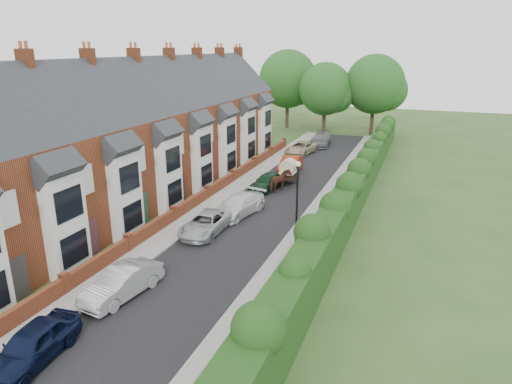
% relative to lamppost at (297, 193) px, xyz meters
% --- Properties ---
extents(ground, '(140.00, 140.00, 0.00)m').
position_rel_lamppost_xyz_m(ground, '(-3.40, -4.00, -3.30)').
color(ground, '#2D4C1E').
rests_on(ground, ground).
extents(road, '(6.00, 58.00, 0.02)m').
position_rel_lamppost_xyz_m(road, '(-3.90, 7.00, -3.29)').
color(road, black).
rests_on(road, ground).
extents(pavement_hedge_side, '(2.20, 58.00, 0.12)m').
position_rel_lamppost_xyz_m(pavement_hedge_side, '(0.20, 7.00, -3.24)').
color(pavement_hedge_side, gray).
rests_on(pavement_hedge_side, ground).
extents(pavement_house_side, '(1.70, 58.00, 0.12)m').
position_rel_lamppost_xyz_m(pavement_house_side, '(-7.75, 7.00, -3.24)').
color(pavement_house_side, gray).
rests_on(pavement_house_side, ground).
extents(kerb_hedge_side, '(0.18, 58.00, 0.13)m').
position_rel_lamppost_xyz_m(kerb_hedge_side, '(-0.85, 7.00, -3.23)').
color(kerb_hedge_side, gray).
rests_on(kerb_hedge_side, ground).
extents(kerb_house_side, '(0.18, 58.00, 0.13)m').
position_rel_lamppost_xyz_m(kerb_house_side, '(-6.95, 7.00, -3.23)').
color(kerb_house_side, gray).
rests_on(kerb_house_side, ground).
extents(hedge, '(2.10, 58.00, 2.85)m').
position_rel_lamppost_xyz_m(hedge, '(2.00, 7.00, -1.70)').
color(hedge, '#153310').
rests_on(hedge, ground).
extents(terrace_row, '(9.05, 40.50, 11.50)m').
position_rel_lamppost_xyz_m(terrace_row, '(-14.27, 5.98, 1.18)').
color(terrace_row, brown).
rests_on(terrace_row, ground).
extents(garden_wall_row, '(0.35, 40.35, 1.10)m').
position_rel_lamppost_xyz_m(garden_wall_row, '(-8.75, 6.00, -2.84)').
color(garden_wall_row, brown).
rests_on(garden_wall_row, ground).
extents(lamppost, '(0.32, 0.32, 5.16)m').
position_rel_lamppost_xyz_m(lamppost, '(0.00, 0.00, 0.00)').
color(lamppost, black).
rests_on(lamppost, ground).
extents(tree_far_left, '(7.14, 6.80, 9.29)m').
position_rel_lamppost_xyz_m(tree_far_left, '(-6.05, 36.08, 2.41)').
color(tree_far_left, '#332316').
rests_on(tree_far_left, ground).
extents(tree_far_right, '(7.98, 7.60, 10.31)m').
position_rel_lamppost_xyz_m(tree_far_right, '(-0.01, 38.08, 3.02)').
color(tree_far_right, '#332316').
rests_on(tree_far_right, ground).
extents(tree_far_back, '(8.40, 8.00, 10.82)m').
position_rel_lamppost_xyz_m(tree_far_back, '(-11.99, 39.08, 3.32)').
color(tree_far_back, '#332316').
rests_on(tree_far_back, ground).
extents(car_navy, '(2.01, 4.26, 1.41)m').
position_rel_lamppost_xyz_m(car_navy, '(-6.34, -13.25, -2.59)').
color(car_navy, black).
rests_on(car_navy, ground).
extents(car_silver_a, '(2.11, 4.47, 1.41)m').
position_rel_lamppost_xyz_m(car_silver_a, '(-6.08, -8.20, -2.59)').
color(car_silver_a, '#A7A7AC').
rests_on(car_silver_a, ground).
extents(car_silver_b, '(2.13, 4.58, 1.27)m').
position_rel_lamppost_xyz_m(car_silver_b, '(-5.85, 0.01, -2.66)').
color(car_silver_b, '#A7ABAF').
rests_on(car_silver_b, ground).
extents(car_white, '(2.89, 5.16, 1.41)m').
position_rel_lamppost_xyz_m(car_white, '(-5.18, 3.72, -2.59)').
color(car_white, silver).
rests_on(car_white, ground).
extents(car_green, '(2.36, 4.25, 1.37)m').
position_rel_lamppost_xyz_m(car_green, '(-5.24, 10.01, -2.61)').
color(car_green, black).
rests_on(car_green, ground).
extents(car_red, '(1.83, 4.57, 1.48)m').
position_rel_lamppost_xyz_m(car_red, '(-5.00, 15.72, -2.56)').
color(car_red, '#A02811').
rests_on(car_red, ground).
extents(car_beige, '(3.01, 5.14, 1.34)m').
position_rel_lamppost_xyz_m(car_beige, '(-6.06, 23.40, -2.62)').
color(car_beige, tan).
rests_on(car_beige, ground).
extents(car_grey, '(2.50, 5.21, 1.46)m').
position_rel_lamppost_xyz_m(car_grey, '(-5.02, 28.37, -2.57)').
color(car_grey, slate).
rests_on(car_grey, ground).
extents(horse, '(1.57, 2.27, 1.76)m').
position_rel_lamppost_xyz_m(horse, '(-4.08, 9.76, -2.42)').
color(horse, '#4D291C').
rests_on(horse, ground).
extents(horse_cart, '(1.38, 3.05, 2.20)m').
position_rel_lamppost_xyz_m(horse_cart, '(-4.08, 12.00, -2.04)').
color(horse_cart, black).
rests_on(horse_cart, ground).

